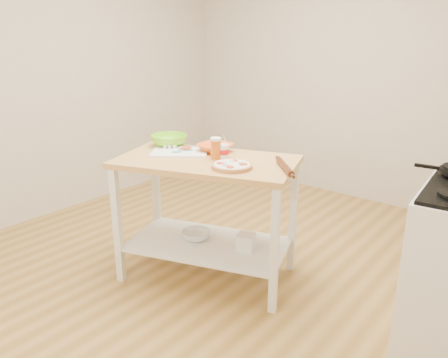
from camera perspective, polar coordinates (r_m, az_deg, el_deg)
room_shell at (r=2.95m, az=-2.28°, el=11.21°), size 4.04×4.54×2.74m
prep_island at (r=3.09m, az=-2.25°, el=-1.82°), size 1.38×1.03×0.90m
pizza at (r=2.80m, az=1.04°, el=1.76°), size 0.27×0.27×0.04m
cutting_board at (r=3.20m, az=-5.80°, el=3.65°), size 0.50×0.48×0.04m
spatula at (r=3.17m, az=-5.55°, el=3.65°), size 0.10×0.14×0.01m
knife at (r=3.30m, az=-6.29°, el=4.22°), size 0.19×0.22×0.01m
orange_bowl at (r=3.19m, az=-1.16°, el=4.10°), size 0.25×0.25×0.06m
green_bowl at (r=3.38m, az=-7.15°, el=5.02°), size 0.39×0.39×0.09m
beer_pint at (r=2.99m, az=-1.08°, el=4.03°), size 0.07×0.07×0.15m
yogurt_tub at (r=3.02m, az=-0.09°, el=3.64°), size 0.08×0.08×0.17m
rolling_pin at (r=2.79m, az=7.92°, el=1.61°), size 0.27×0.27×0.04m
shelf_glass_bowl at (r=3.29m, az=-3.65°, el=-7.33°), size 0.23×0.23×0.07m
shelf_bin at (r=3.12m, az=2.87°, el=-8.22°), size 0.15×0.15×0.12m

